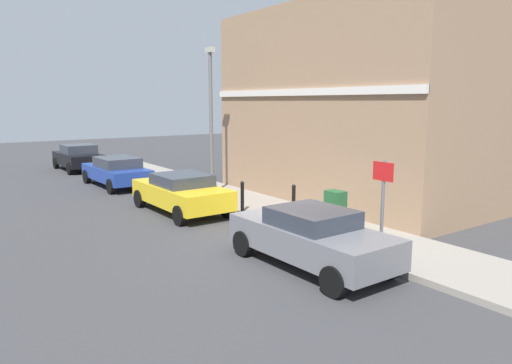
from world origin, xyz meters
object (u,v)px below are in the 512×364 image
object	(u,v)px
bollard_near_cabinet	(294,199)
bollard_far_kerb	(242,196)
street_sign	(383,194)
car_black	(78,157)
car_blue	(117,171)
utility_cabinet	(335,212)
car_grey	(311,236)
lamppost	(211,115)
car_yellow	(181,192)

from	to	relation	value
bollard_near_cabinet	bollard_far_kerb	bearing A→B (deg)	124.39
bollard_far_kerb	street_sign	distance (m)	5.85
car_black	bollard_far_kerb	bearing A→B (deg)	-174.76
car_blue	street_sign	xyz separation A→B (m)	(1.70, -13.73, 0.95)
car_black	bollard_far_kerb	size ratio (longest dim) A/B	3.89
bollard_near_cabinet	utility_cabinet	bearing A→B (deg)	-92.89
car_grey	car_black	world-z (taller)	car_black
street_sign	car_blue	bearing A→B (deg)	97.07
car_black	lamppost	bearing A→B (deg)	-168.72
car_grey	bollard_near_cabinet	size ratio (longest dim) A/B	4.11
car_blue	car_black	distance (m)	6.32
car_yellow	lamppost	world-z (taller)	lamppost
car_black	utility_cabinet	bearing A→B (deg)	-173.08
utility_cabinet	street_sign	bearing A→B (deg)	-108.16
car_grey	car_blue	distance (m)	13.01
car_black	lamppost	distance (m)	11.39
car_yellow	car_grey	bearing A→B (deg)	179.16
car_black	car_grey	bearing A→B (deg)	179.38
car_blue	car_black	world-z (taller)	car_black
car_yellow	car_blue	world-z (taller)	car_yellow
car_yellow	street_sign	world-z (taller)	street_sign
street_sign	bollard_far_kerb	bearing A→B (deg)	91.45
car_blue	bollard_near_cabinet	bearing A→B (deg)	-166.19
car_black	utility_cabinet	size ratio (longest dim) A/B	3.52
car_yellow	car_black	distance (m)	12.61
lamppost	car_blue	bearing A→B (deg)	117.51
car_blue	car_black	bearing A→B (deg)	-1.37
car_grey	car_black	size ratio (longest dim) A/B	1.05
bollard_near_cabinet	car_grey	bearing A→B (deg)	-124.23
car_grey	street_sign	distance (m)	1.97
car_grey	bollard_far_kerb	distance (m)	5.25
car_yellow	bollard_near_cabinet	distance (m)	3.97
car_blue	bollard_near_cabinet	size ratio (longest dim) A/B	4.24
car_black	bollard_near_cabinet	xyz separation A→B (m)	(2.56, -15.75, -0.04)
car_yellow	car_blue	xyz separation A→B (m)	(-0.13, 6.29, -0.00)
bollard_near_cabinet	bollard_far_kerb	world-z (taller)	same
street_sign	car_grey	bearing A→B (deg)	155.66
car_grey	street_sign	xyz separation A→B (m)	(1.58, -0.71, 0.93)
car_yellow	car_blue	size ratio (longest dim) A/B	0.98
car_grey	car_blue	world-z (taller)	car_grey
bollard_near_cabinet	street_sign	world-z (taller)	street_sign
utility_cabinet	bollard_far_kerb	world-z (taller)	utility_cabinet
utility_cabinet	lamppost	world-z (taller)	lamppost
car_blue	lamppost	size ratio (longest dim) A/B	0.77
bollard_near_cabinet	bollard_far_kerb	xyz separation A→B (m)	(-1.01, 1.47, 0.00)
street_sign	bollard_near_cabinet	bearing A→B (deg)	78.69
car_blue	bollard_far_kerb	world-z (taller)	car_blue
bollard_near_cabinet	lamppost	xyz separation A→B (m)	(-0.20, 4.90, 2.60)
utility_cabinet	lamppost	distance (m)	7.37
car_grey	utility_cabinet	xyz separation A→B (m)	(2.34, 1.60, -0.05)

